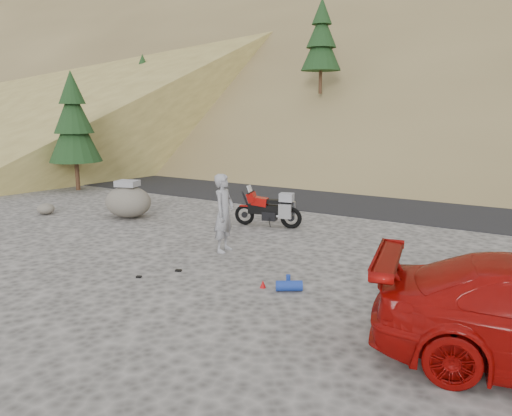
{
  "coord_description": "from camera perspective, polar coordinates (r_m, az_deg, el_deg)",
  "views": [
    {
      "loc": [
        6.76,
        -9.63,
        3.49
      ],
      "look_at": [
        0.27,
        0.92,
        1.0
      ],
      "focal_mm": 35.0,
      "sensor_mm": 36.0,
      "label": 1
    }
  ],
  "objects": [
    {
      "name": "ground",
      "position": [
        12.27,
        -3.32,
        -5.17
      ],
      "size": [
        140.0,
        140.0,
        0.0
      ],
      "primitive_type": "plane",
      "color": "#454340",
      "rests_on": "ground"
    },
    {
      "name": "road",
      "position": [
        20.12,
        11.51,
        1.15
      ],
      "size": [
        120.0,
        7.0,
        0.05
      ],
      "primitive_type": "cube",
      "color": "black",
      "rests_on": "ground"
    },
    {
      "name": "hillside",
      "position": [
        51.52,
        25.11,
        18.82
      ],
      "size": [
        120.0,
        73.0,
        46.72
      ],
      "color": "brown",
      "rests_on": "ground"
    },
    {
      "name": "conifer_verge",
      "position": [
        22.7,
        -20.13,
        9.18
      ],
      "size": [
        2.2,
        2.2,
        5.04
      ],
      "color": "#3C2415",
      "rests_on": "ground"
    },
    {
      "name": "motorcycle",
      "position": [
        14.83,
        1.7,
        -0.15
      ],
      "size": [
        2.06,
        0.89,
        1.24
      ],
      "rotation": [
        0.0,
        0.0,
        0.24
      ],
      "color": "black",
      "rests_on": "ground"
    },
    {
      "name": "man",
      "position": [
        12.46,
        -3.62,
        -4.92
      ],
      "size": [
        0.57,
        0.77,
        1.93
      ],
      "primitive_type": "imported",
      "rotation": [
        0.0,
        0.0,
        1.73
      ],
      "color": "gray",
      "rests_on": "ground"
    },
    {
      "name": "boulder",
      "position": [
        16.63,
        -14.4,
        0.74
      ],
      "size": [
        1.67,
        1.45,
        1.2
      ],
      "rotation": [
        0.0,
        0.0,
        0.08
      ],
      "color": "#514D45",
      "rests_on": "ground"
    },
    {
      "name": "small_rock",
      "position": [
        18.08,
        -22.89,
        -0.09
      ],
      "size": [
        0.74,
        0.7,
        0.36
      ],
      "rotation": [
        0.0,
        0.0,
        -0.31
      ],
      "color": "#514D45",
      "rests_on": "ground"
    },
    {
      "name": "gear_blue_mat",
      "position": [
        9.81,
        3.81,
        -8.87
      ],
      "size": [
        0.54,
        0.45,
        0.2
      ],
      "primitive_type": "cylinder",
      "rotation": [
        0.0,
        1.57,
        0.58
      ],
      "color": "navy",
      "rests_on": "ground"
    },
    {
      "name": "gear_bottle",
      "position": [
        10.04,
        3.7,
        -8.27
      ],
      "size": [
        0.09,
        0.09,
        0.24
      ],
      "primitive_type": "cylinder",
      "rotation": [
        0.0,
        0.0,
        0.06
      ],
      "color": "navy",
      "rests_on": "ground"
    },
    {
      "name": "gear_funnel",
      "position": [
        9.96,
        0.79,
        -8.67
      ],
      "size": [
        0.12,
        0.12,
        0.15
      ],
      "primitive_type": "cone",
      "rotation": [
        0.0,
        0.0,
        -0.02
      ],
      "color": "#B00B0D",
      "rests_on": "ground"
    },
    {
      "name": "gear_glove_a",
      "position": [
        11.06,
        -8.86,
        -7.07
      ],
      "size": [
        0.16,
        0.14,
        0.04
      ],
      "primitive_type": "cube",
      "rotation": [
        0.0,
        0.0,
        0.43
      ],
      "color": "black",
      "rests_on": "ground"
    },
    {
      "name": "gear_glove_b",
      "position": [
        10.82,
        -13.25,
        -7.66
      ],
      "size": [
        0.13,
        0.12,
        0.04
      ],
      "primitive_type": "cube",
      "rotation": [
        0.0,
        0.0,
        0.48
      ],
      "color": "black",
      "rests_on": "ground"
    }
  ]
}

